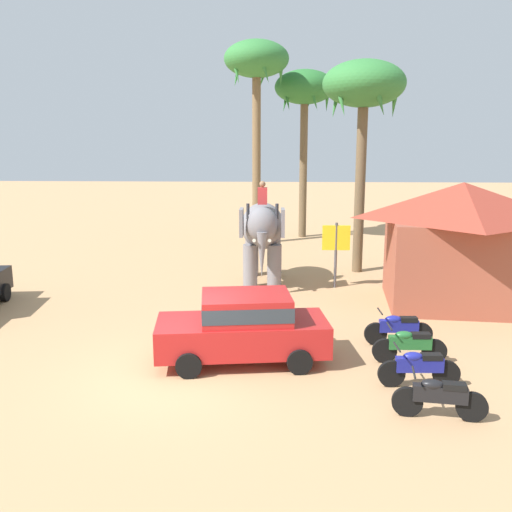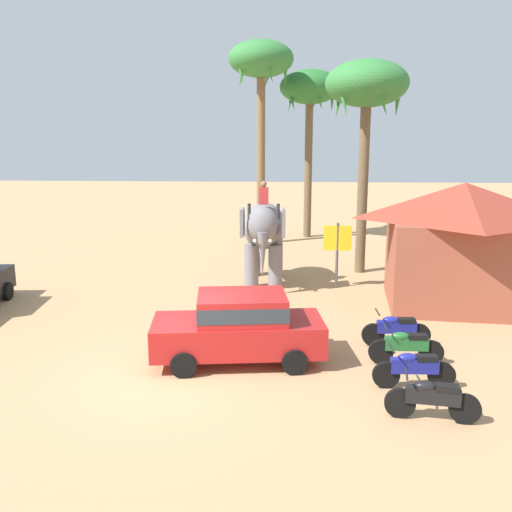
{
  "view_description": "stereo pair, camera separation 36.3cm",
  "coord_description": "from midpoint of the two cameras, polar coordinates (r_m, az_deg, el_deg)",
  "views": [
    {
      "loc": [
        2.21,
        -11.81,
        5.31
      ],
      "look_at": [
        1.46,
        5.81,
        1.6
      ],
      "focal_mm": 38.82,
      "sensor_mm": 36.0,
      "label": 1
    },
    {
      "loc": [
        2.57,
        -11.79,
        5.31
      ],
      "look_at": [
        1.46,
        5.81,
        1.6
      ],
      "focal_mm": 38.82,
      "sensor_mm": 36.0,
      "label": 2
    }
  ],
  "objects": [
    {
      "name": "signboard_yellow",
      "position": [
        20.15,
        7.74,
        1.42
      ],
      "size": [
        1.0,
        0.1,
        2.4
      ],
      "color": "#4C4C51",
      "rests_on": "ground"
    },
    {
      "name": "elephant_with_mahout",
      "position": [
        20.58,
        0.18,
        2.6
      ],
      "size": [
        1.65,
        3.88,
        3.88
      ],
      "color": "slate",
      "rests_on": "ground"
    },
    {
      "name": "ground_plane",
      "position": [
        13.15,
        -8.42,
        -12.05
      ],
      "size": [
        120.0,
        120.0,
        0.0
      ],
      "primitive_type": "plane",
      "color": "tan"
    },
    {
      "name": "palm_tree_behind_elephant",
      "position": [
        30.74,
        4.68,
        16.42
      ],
      "size": [
        3.2,
        3.2,
        8.96
      ],
      "color": "brown",
      "rests_on": "ground"
    },
    {
      "name": "roadside_hut",
      "position": [
        18.93,
        19.75,
        1.49
      ],
      "size": [
        5.37,
        4.65,
        4.0
      ],
      "color": "#994C38",
      "rests_on": "ground"
    },
    {
      "name": "motorcycle_second_in_row",
      "position": [
        12.74,
        15.66,
        -10.93
      ],
      "size": [
        1.8,
        0.55,
        0.94
      ],
      "color": "black",
      "rests_on": "ground"
    },
    {
      "name": "car_sedan_foreground",
      "position": [
        13.45,
        -2.06,
        -7.14
      ],
      "size": [
        4.28,
        2.27,
        1.7
      ],
      "color": "red",
      "rests_on": "ground"
    },
    {
      "name": "motorcycle_fourth_in_row",
      "position": [
        15.09,
        13.8,
        -7.21
      ],
      "size": [
        1.8,
        0.55,
        0.94
      ],
      "color": "black",
      "rests_on": "ground"
    },
    {
      "name": "motorcycle_mid_row",
      "position": [
        13.98,
        14.82,
        -8.81
      ],
      "size": [
        1.8,
        0.55,
        0.94
      ],
      "color": "black",
      "rests_on": "ground"
    },
    {
      "name": "motorcycle_nearest_camera",
      "position": [
        11.49,
        17.51,
        -13.63
      ],
      "size": [
        1.8,
        0.55,
        0.94
      ],
      "color": "black",
      "rests_on": "ground"
    },
    {
      "name": "palm_tree_left_of_road",
      "position": [
        28.69,
        -0.33,
        18.89
      ],
      "size": [
        3.2,
        3.2,
        10.1
      ],
      "color": "brown",
      "rests_on": "ground"
    },
    {
      "name": "palm_tree_near_hut",
      "position": [
        22.61,
        10.57,
        16.44
      ],
      "size": [
        3.2,
        3.2,
        8.33
      ],
      "color": "brown",
      "rests_on": "ground"
    }
  ]
}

